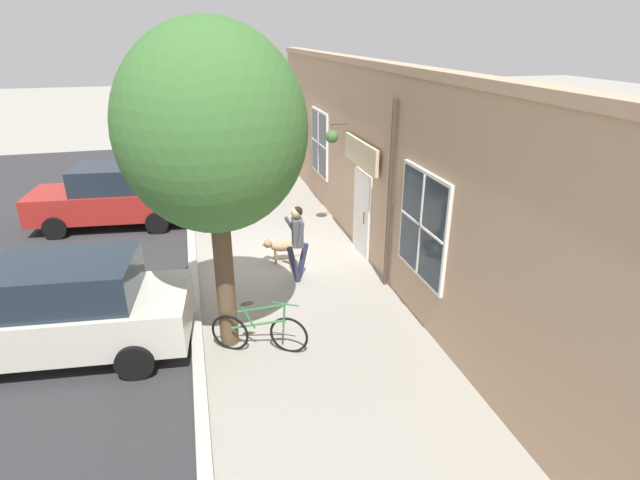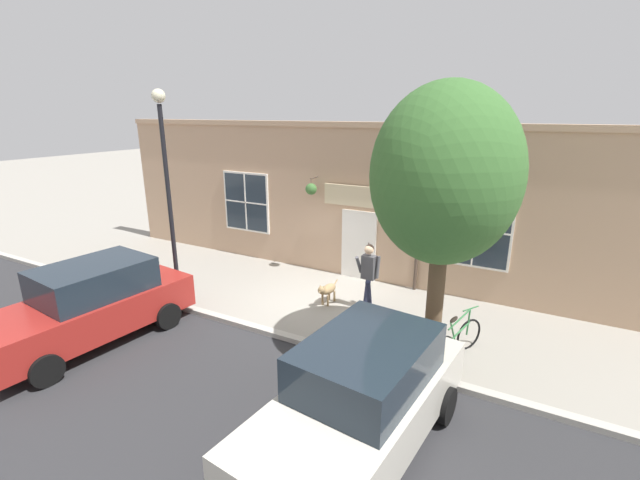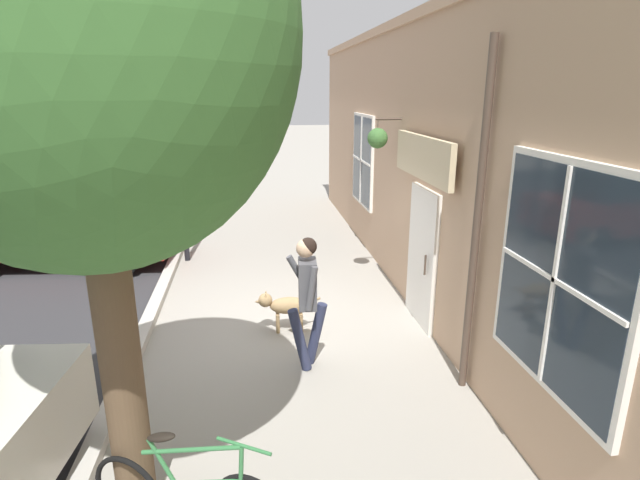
# 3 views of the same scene
# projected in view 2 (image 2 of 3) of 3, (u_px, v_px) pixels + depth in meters

# --- Properties ---
(ground_plane) EXTENTS (90.00, 90.00, 0.00)m
(ground_plane) POSITION_uv_depth(u_px,v_px,m) (318.00, 303.00, 11.40)
(ground_plane) COLOR gray
(curb_and_road) EXTENTS (10.10, 28.00, 0.12)m
(curb_and_road) POSITION_uv_depth(u_px,v_px,m) (132.00, 447.00, 6.48)
(curb_and_road) COLOR #B2ADA3
(curb_and_road) RESTS_ON ground_plane
(storefront_facade) EXTENTS (0.95, 18.00, 4.62)m
(storefront_facade) POSITION_uv_depth(u_px,v_px,m) (356.00, 202.00, 12.70)
(storefront_facade) COLOR tan
(storefront_facade) RESTS_ON ground_plane
(pedestrian_walking) EXTENTS (0.54, 0.57, 1.76)m
(pedestrian_walking) POSITION_uv_depth(u_px,v_px,m) (369.00, 270.00, 10.75)
(pedestrian_walking) COLOR #282D47
(pedestrian_walking) RESTS_ON ground_plane
(dog_on_leash) EXTENTS (0.98, 0.31, 0.63)m
(dog_on_leash) POSITION_uv_depth(u_px,v_px,m) (327.00, 290.00, 11.24)
(dog_on_leash) COLOR #997A51
(dog_on_leash) RESTS_ON ground_plane
(street_tree_by_curb) EXTENTS (2.94, 2.65, 5.45)m
(street_tree_by_curb) POSITION_uv_depth(u_px,v_px,m) (447.00, 179.00, 7.60)
(street_tree_by_curb) COLOR brown
(street_tree_by_curb) RESTS_ON ground_plane
(leaning_bicycle) EXTENTS (1.61, 0.73, 1.01)m
(leaning_bicycle) POSITION_uv_depth(u_px,v_px,m) (456.00, 341.00, 8.79)
(leaning_bicycle) COLOR black
(leaning_bicycle) RESTS_ON ground_plane
(parked_car_nearest_curb) EXTENTS (4.46, 2.27, 1.75)m
(parked_car_nearest_curb) POSITION_uv_depth(u_px,v_px,m) (90.00, 304.00, 9.31)
(parked_car_nearest_curb) COLOR maroon
(parked_car_nearest_curb) RESTS_ON ground_plane
(parked_car_mid_block) EXTENTS (4.46, 2.27, 1.75)m
(parked_car_mid_block) POSITION_uv_depth(u_px,v_px,m) (361.00, 397.00, 6.27)
(parked_car_mid_block) COLOR beige
(parked_car_mid_block) RESTS_ON ground_plane
(street_lamp) EXTENTS (0.32, 0.32, 5.41)m
(street_lamp) POSITION_uv_depth(u_px,v_px,m) (166.00, 172.00, 10.42)
(street_lamp) COLOR black
(street_lamp) RESTS_ON ground_plane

